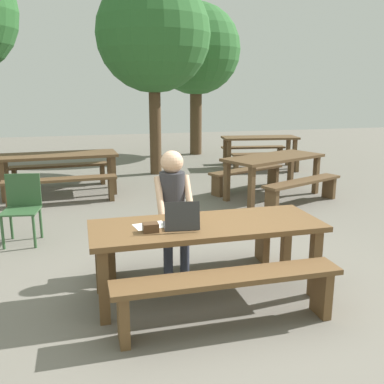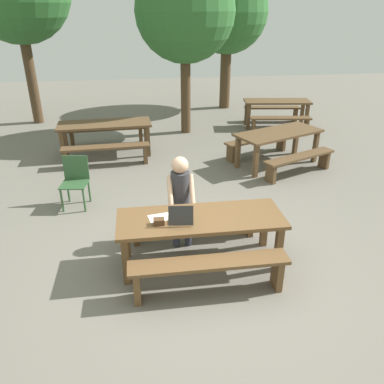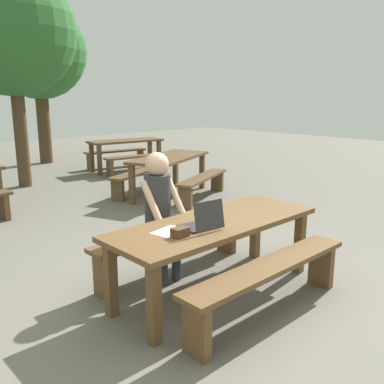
% 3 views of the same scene
% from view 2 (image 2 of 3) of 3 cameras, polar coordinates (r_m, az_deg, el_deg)
% --- Properties ---
extents(ground_plane, '(30.00, 30.00, 0.00)m').
position_cam_2_polar(ground_plane, '(5.44, 1.22, -10.35)').
color(ground_plane, slate).
extents(picnic_table_front, '(2.19, 0.80, 0.72)m').
position_cam_2_polar(picnic_table_front, '(5.09, 1.28, -4.68)').
color(picnic_table_front, brown).
rests_on(picnic_table_front, ground).
extents(bench_near, '(1.94, 0.30, 0.48)m').
position_cam_2_polar(bench_near, '(4.71, 2.53, -11.35)').
color(bench_near, brown).
rests_on(bench_near, ground).
extents(bench_far, '(1.94, 0.30, 0.48)m').
position_cam_2_polar(bench_far, '(5.77, 0.23, -3.71)').
color(bench_far, brown).
rests_on(bench_far, ground).
extents(laptop, '(0.34, 0.34, 0.27)m').
position_cam_2_polar(laptop, '(4.90, -1.65, -3.82)').
color(laptop, '#2D2D2D').
rests_on(laptop, picnic_table_front).
extents(small_pouch, '(0.14, 0.10, 0.08)m').
position_cam_2_polar(small_pouch, '(4.88, -4.92, -4.38)').
color(small_pouch, '#4C331E').
rests_on(small_pouch, picnic_table_front).
extents(paper_sheet, '(0.33, 0.26, 0.00)m').
position_cam_2_polar(paper_sheet, '(5.05, -4.74, -3.78)').
color(paper_sheet, white).
rests_on(paper_sheet, picnic_table_front).
extents(person_seated, '(0.38, 0.39, 1.33)m').
position_cam_2_polar(person_seated, '(5.52, -1.70, -0.20)').
color(person_seated, '#333847').
rests_on(person_seated, ground).
extents(plastic_chair, '(0.50, 0.50, 0.88)m').
position_cam_2_polar(plastic_chair, '(7.01, -16.90, 1.70)').
color(plastic_chair, '#335933').
rests_on(plastic_chair, ground).
extents(picnic_table_mid, '(2.16, 0.91, 0.77)m').
position_cam_2_polar(picnic_table_mid, '(9.28, -12.77, 9.30)').
color(picnic_table_mid, brown).
rests_on(picnic_table_mid, ground).
extents(bench_mid_south, '(1.92, 0.40, 0.45)m').
position_cam_2_polar(bench_mid_south, '(8.70, -12.60, 6.00)').
color(bench_mid_south, brown).
rests_on(bench_mid_south, ground).
extents(bench_mid_north, '(1.92, 0.40, 0.45)m').
position_cam_2_polar(bench_mid_north, '(10.05, -12.56, 8.69)').
color(bench_mid_north, brown).
rests_on(bench_mid_north, ground).
extents(picnic_table_rear, '(2.08, 1.49, 0.76)m').
position_cam_2_polar(picnic_table_rear, '(8.64, 12.70, 7.99)').
color(picnic_table_rear, brown).
rests_on(picnic_table_rear, ground).
extents(bench_rear_south, '(1.70, 0.94, 0.43)m').
position_cam_2_polar(bench_rear_south, '(8.30, 15.62, 4.54)').
color(bench_rear_south, brown).
rests_on(bench_rear_south, ground).
extents(bench_rear_north, '(1.70, 0.94, 0.43)m').
position_cam_2_polar(bench_rear_north, '(9.21, 9.67, 7.25)').
color(bench_rear_north, brown).
rests_on(bench_rear_north, ground).
extents(picnic_table_distant, '(1.92, 0.91, 0.78)m').
position_cam_2_polar(picnic_table_distant, '(11.54, 12.45, 12.46)').
color(picnic_table_distant, brown).
rests_on(picnic_table_distant, ground).
extents(bench_distant_south, '(1.69, 0.52, 0.45)m').
position_cam_2_polar(bench_distant_south, '(11.04, 12.95, 10.16)').
color(bench_distant_south, brown).
rests_on(bench_distant_south, ground).
extents(bench_distant_north, '(1.69, 0.52, 0.45)m').
position_cam_2_polar(bench_distant_north, '(12.19, 11.72, 11.73)').
color(bench_distant_north, brown).
rests_on(bench_distant_north, ground).
extents(tree_left, '(2.56, 2.56, 4.31)m').
position_cam_2_polar(tree_left, '(13.47, 5.29, 24.91)').
color(tree_left, '#4C3823').
rests_on(tree_left, ground).
extents(tree_right, '(2.50, 2.50, 4.34)m').
position_cam_2_polar(tree_right, '(10.51, -1.03, 25.13)').
color(tree_right, '#4C3823').
rests_on(tree_right, ground).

